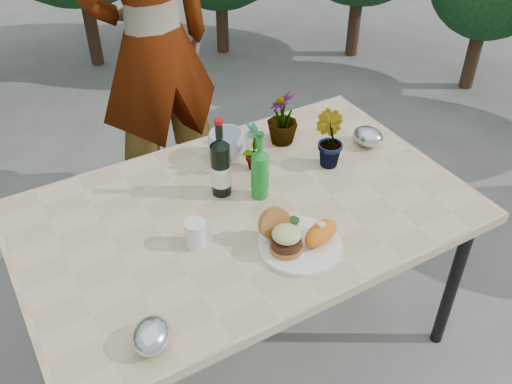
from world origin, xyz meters
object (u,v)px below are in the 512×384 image
patio_table (245,220)px  person (154,47)px  wine_bottle (221,167)px  dinner_plate (300,245)px

patio_table → person: 1.15m
person → wine_bottle: bearing=76.5°
patio_table → person: (0.12, 1.12, 0.21)m
wine_bottle → person: 1.01m
patio_table → person: bearing=83.6°
wine_bottle → person: person is taller
person → dinner_plate: bearing=82.6°
patio_table → wine_bottle: size_ratio=5.11×
dinner_plate → person: bearing=87.3°
dinner_plate → wine_bottle: size_ratio=0.89×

